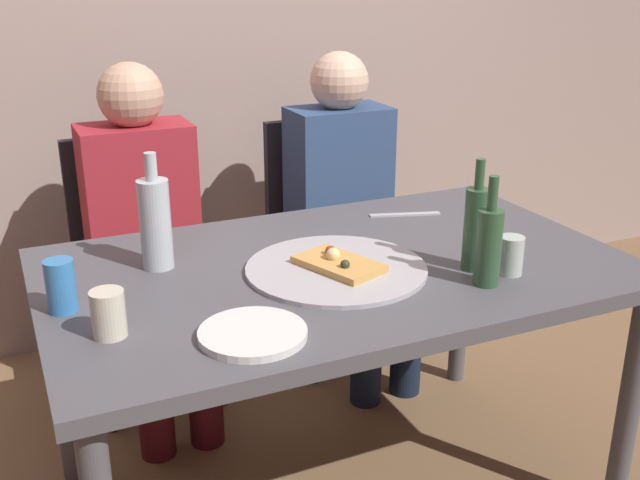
{
  "coord_description": "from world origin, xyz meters",
  "views": [
    {
      "loc": [
        -0.78,
        -1.62,
        1.46
      ],
      "look_at": [
        -0.02,
        0.06,
        0.77
      ],
      "focal_mm": 41.81,
      "sensor_mm": 36.0,
      "label": 1
    }
  ],
  "objects_px": {
    "water_bottle": "(476,227)",
    "dining_table": "(336,290)",
    "chair_right": "(331,222)",
    "plate_stack": "(253,334)",
    "table_knife": "(405,214)",
    "chair_left": "(141,251)",
    "guest_in_sweater": "(147,230)",
    "tumbler_near": "(108,314)",
    "pizza_slice_last": "(338,263)",
    "wine_bottle": "(489,245)",
    "beer_bottle": "(155,222)",
    "guest_in_beanie": "(349,202)",
    "pizza_tray": "(336,269)",
    "soda_can": "(61,285)",
    "tumbler_far": "(511,255)"
  },
  "relations": [
    {
      "from": "water_bottle",
      "to": "dining_table",
      "type": "bearing_deg",
      "value": 150.15
    },
    {
      "from": "dining_table",
      "to": "chair_right",
      "type": "distance_m",
      "value": 0.95
    },
    {
      "from": "plate_stack",
      "to": "chair_right",
      "type": "xyz_separation_m",
      "value": [
        0.72,
        1.15,
        -0.22
      ]
    },
    {
      "from": "water_bottle",
      "to": "table_knife",
      "type": "relative_size",
      "value": 1.31
    },
    {
      "from": "chair_left",
      "to": "guest_in_sweater",
      "type": "xyz_separation_m",
      "value": [
        0.0,
        -0.15,
        0.13
      ]
    },
    {
      "from": "chair_right",
      "to": "tumbler_near",
      "type": "bearing_deg",
      "value": 45.78
    },
    {
      "from": "pizza_slice_last",
      "to": "chair_left",
      "type": "height_order",
      "value": "chair_left"
    },
    {
      "from": "water_bottle",
      "to": "wine_bottle",
      "type": "bearing_deg",
      "value": -106.99
    },
    {
      "from": "plate_stack",
      "to": "chair_right",
      "type": "bearing_deg",
      "value": 57.84
    },
    {
      "from": "tumbler_near",
      "to": "guest_in_sweater",
      "type": "bearing_deg",
      "value": 73.61
    },
    {
      "from": "table_knife",
      "to": "chair_left",
      "type": "relative_size",
      "value": 0.24
    },
    {
      "from": "beer_bottle",
      "to": "chair_left",
      "type": "bearing_deg",
      "value": 83.58
    },
    {
      "from": "beer_bottle",
      "to": "guest_in_beanie",
      "type": "xyz_separation_m",
      "value": [
        0.81,
        0.53,
        -0.2
      ]
    },
    {
      "from": "table_knife",
      "to": "guest_in_sweater",
      "type": "relative_size",
      "value": 0.19
    },
    {
      "from": "pizza_slice_last",
      "to": "beer_bottle",
      "type": "bearing_deg",
      "value": 151.97
    },
    {
      "from": "guest_in_beanie",
      "to": "chair_left",
      "type": "bearing_deg",
      "value": -11.61
    },
    {
      "from": "dining_table",
      "to": "tumbler_near",
      "type": "xyz_separation_m",
      "value": [
        -0.6,
        -0.17,
        0.13
      ]
    },
    {
      "from": "tumbler_near",
      "to": "dining_table",
      "type": "bearing_deg",
      "value": 15.31
    },
    {
      "from": "wine_bottle",
      "to": "chair_left",
      "type": "xyz_separation_m",
      "value": [
        -0.62,
        1.12,
        -0.31
      ]
    },
    {
      "from": "pizza_tray",
      "to": "tumbler_near",
      "type": "bearing_deg",
      "value": -168.19
    },
    {
      "from": "wine_bottle",
      "to": "chair_left",
      "type": "relative_size",
      "value": 0.3
    },
    {
      "from": "soda_can",
      "to": "plate_stack",
      "type": "relative_size",
      "value": 0.53
    },
    {
      "from": "pizza_slice_last",
      "to": "guest_in_beanie",
      "type": "relative_size",
      "value": 0.22
    },
    {
      "from": "pizza_slice_last",
      "to": "wine_bottle",
      "type": "relative_size",
      "value": 0.92
    },
    {
      "from": "guest_in_sweater",
      "to": "chair_right",
      "type": "bearing_deg",
      "value": -168.39
    },
    {
      "from": "pizza_tray",
      "to": "water_bottle",
      "type": "bearing_deg",
      "value": -21.88
    },
    {
      "from": "dining_table",
      "to": "tumbler_far",
      "type": "height_order",
      "value": "tumbler_far"
    },
    {
      "from": "pizza_tray",
      "to": "water_bottle",
      "type": "relative_size",
      "value": 1.6
    },
    {
      "from": "pizza_tray",
      "to": "table_knife",
      "type": "bearing_deg",
      "value": 39.08
    },
    {
      "from": "tumbler_near",
      "to": "guest_in_sweater",
      "type": "xyz_separation_m",
      "value": [
        0.26,
        0.87,
        -0.13
      ]
    },
    {
      "from": "chair_left",
      "to": "guest_in_beanie",
      "type": "relative_size",
      "value": 0.77
    },
    {
      "from": "tumbler_near",
      "to": "beer_bottle",
      "type": "bearing_deg",
      "value": 61.97
    },
    {
      "from": "tumbler_far",
      "to": "chair_left",
      "type": "bearing_deg",
      "value": 123.32
    },
    {
      "from": "table_knife",
      "to": "beer_bottle",
      "type": "bearing_deg",
      "value": -155.3
    },
    {
      "from": "pizza_tray",
      "to": "chair_right",
      "type": "xyz_separation_m",
      "value": [
        0.41,
        0.9,
        -0.22
      ]
    },
    {
      "from": "water_bottle",
      "to": "soda_can",
      "type": "bearing_deg",
      "value": 169.76
    },
    {
      "from": "water_bottle",
      "to": "table_knife",
      "type": "bearing_deg",
      "value": 82.2
    },
    {
      "from": "dining_table",
      "to": "pizza_tray",
      "type": "height_order",
      "value": "pizza_tray"
    },
    {
      "from": "pizza_tray",
      "to": "soda_can",
      "type": "height_order",
      "value": "soda_can"
    },
    {
      "from": "water_bottle",
      "to": "plate_stack",
      "type": "xyz_separation_m",
      "value": [
        -0.64,
        -0.12,
        -0.1
      ]
    },
    {
      "from": "beer_bottle",
      "to": "tumbler_near",
      "type": "bearing_deg",
      "value": -118.03
    },
    {
      "from": "pizza_slice_last",
      "to": "soda_can",
      "type": "xyz_separation_m",
      "value": [
        -0.66,
        0.05,
        0.04
      ]
    },
    {
      "from": "tumbler_near",
      "to": "soda_can",
      "type": "distance_m",
      "value": 0.19
    },
    {
      "from": "beer_bottle",
      "to": "table_knife",
      "type": "height_order",
      "value": "beer_bottle"
    },
    {
      "from": "beer_bottle",
      "to": "soda_can",
      "type": "relative_size",
      "value": 2.47
    },
    {
      "from": "wine_bottle",
      "to": "plate_stack",
      "type": "relative_size",
      "value": 1.18
    },
    {
      "from": "pizza_tray",
      "to": "plate_stack",
      "type": "xyz_separation_m",
      "value": [
        -0.31,
        -0.25,
        0.0
      ]
    },
    {
      "from": "pizza_tray",
      "to": "guest_in_beanie",
      "type": "relative_size",
      "value": 0.4
    },
    {
      "from": "dining_table",
      "to": "pizza_tray",
      "type": "relative_size",
      "value": 3.23
    },
    {
      "from": "soda_can",
      "to": "guest_in_beanie",
      "type": "xyz_separation_m",
      "value": [
        1.07,
        0.7,
        -0.14
      ]
    }
  ]
}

